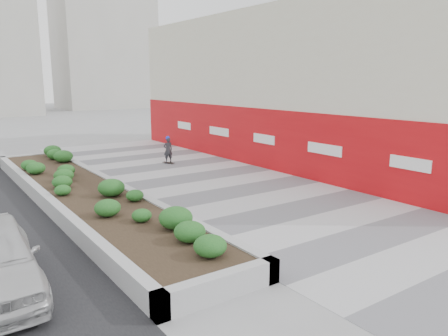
% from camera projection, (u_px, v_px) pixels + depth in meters
% --- Properties ---
extents(ground, '(160.00, 160.00, 0.00)m').
position_uv_depth(ground, '(332.00, 225.00, 13.51)').
color(ground, gray).
rests_on(ground, ground).
extents(walkway, '(8.00, 36.00, 0.01)m').
position_uv_depth(walkway, '(269.00, 203.00, 15.92)').
color(walkway, '#A8A8AD').
rests_on(walkway, ground).
extents(building, '(6.04, 24.08, 8.00)m').
position_uv_depth(building, '(296.00, 88.00, 23.85)').
color(building, beige).
rests_on(building, ground).
extents(planter, '(3.00, 18.00, 0.90)m').
position_uv_depth(planter, '(83.00, 191.00, 15.96)').
color(planter, '#9E9EA0').
rests_on(planter, ground).
extents(distant_bldg_north_r, '(14.00, 10.00, 24.00)m').
position_uv_depth(distant_bldg_north_r, '(104.00, 30.00, 67.75)').
color(distant_bldg_north_r, '#ADAAA3').
rests_on(distant_bldg_north_r, ground).
extents(manhole_cover, '(0.44, 0.44, 0.01)m').
position_uv_depth(manhole_cover, '(279.00, 201.00, 16.20)').
color(manhole_cover, '#595654').
rests_on(manhole_cover, ground).
extents(skateboarder, '(0.53, 0.74, 1.50)m').
position_uv_depth(skateboarder, '(168.00, 150.00, 23.20)').
color(skateboarder, beige).
rests_on(skateboarder, ground).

